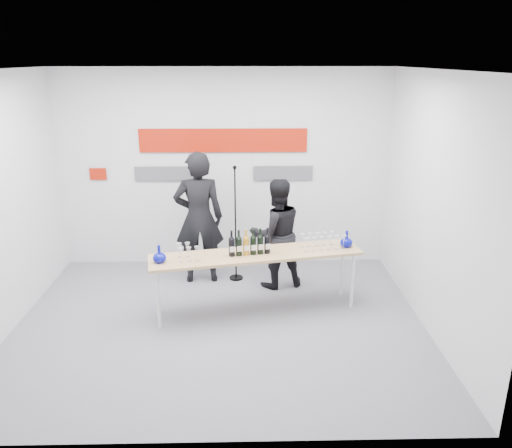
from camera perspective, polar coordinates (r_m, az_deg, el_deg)
name	(u,v)px	position (r m, az deg, el deg)	size (l,w,h in m)	color
ground	(220,324)	(6.29, -4.12, -11.29)	(5.00, 5.00, 0.00)	slate
back_wall	(224,170)	(7.64, -3.69, 6.21)	(5.00, 0.04, 3.00)	silver
signage	(220,150)	(7.55, -4.17, 8.43)	(3.38, 0.02, 0.79)	#AE1907
tasting_table	(256,258)	(6.26, 0.02, -3.88)	(2.71, 1.04, 0.80)	#D5B773
wine_bottles	(250,242)	(6.15, -0.74, -2.06)	(0.53, 0.18, 0.33)	black
decanter_left	(159,254)	(6.05, -11.00, -3.36)	(0.16, 0.16, 0.21)	#080D93
decanter_right	(346,239)	(6.53, 10.30, -1.67)	(0.16, 0.16, 0.21)	#080D93
glasses_left	(187,253)	(6.08, -7.93, -3.25)	(0.29, 0.24, 0.18)	silver
glasses_right	(321,241)	(6.43, 7.49, -1.98)	(0.59, 0.30, 0.18)	silver
presenter_left	(199,218)	(7.12, -6.55, 0.68)	(0.70, 0.46, 1.91)	black
presenter_right	(276,234)	(6.97, 2.33, -1.11)	(0.76, 0.59, 1.57)	black
mic_stand	(236,246)	(7.26, -2.33, -2.50)	(0.20, 0.20, 1.71)	black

